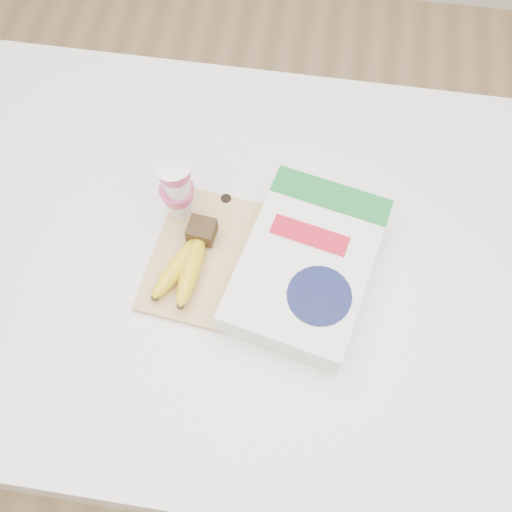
{
  "coord_description": "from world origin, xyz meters",
  "views": [
    {
      "loc": [
        0.17,
        -0.47,
        1.94
      ],
      "look_at": [
        0.1,
        -0.02,
        1.05
      ],
      "focal_mm": 40.0,
      "sensor_mm": 36.0,
      "label": 1
    }
  ],
  "objects": [
    {
      "name": "table",
      "position": [
        0.0,
        0.0,
        0.5
      ],
      "size": [
        1.34,
        0.9,
        1.01
      ],
      "primitive_type": "cube",
      "color": "white",
      "rests_on": "ground"
    },
    {
      "name": "cereal_box",
      "position": [
        0.19,
        -0.03,
        1.04
      ],
      "size": [
        0.28,
        0.36,
        0.07
      ],
      "rotation": [
        0.0,
        0.0,
        -0.21
      ],
      "color": "white",
      "rests_on": "table"
    },
    {
      "name": "cutting_board",
      "position": [
        0.01,
        -0.02,
        1.01
      ],
      "size": [
        0.22,
        0.28,
        0.01
      ],
      "primitive_type": "cube",
      "rotation": [
        0.0,
        0.0,
        -0.1
      ],
      "color": "#D1BD72",
      "rests_on": "table"
    },
    {
      "name": "yogurt_stack",
      "position": [
        -0.05,
        0.06,
        1.1
      ],
      "size": [
        0.07,
        0.07,
        0.15
      ],
      "color": "white",
      "rests_on": "cutting_board"
    },
    {
      "name": "bananas",
      "position": [
        -0.01,
        -0.05,
        1.04
      ],
      "size": [
        0.1,
        0.18,
        0.05
      ],
      "color": "#382816",
      "rests_on": "cutting_board"
    },
    {
      "name": "room",
      "position": [
        0.0,
        0.0,
        1.35
      ],
      "size": [
        4.0,
        4.0,
        4.0
      ],
      "color": "tan",
      "rests_on": "ground"
    }
  ]
}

